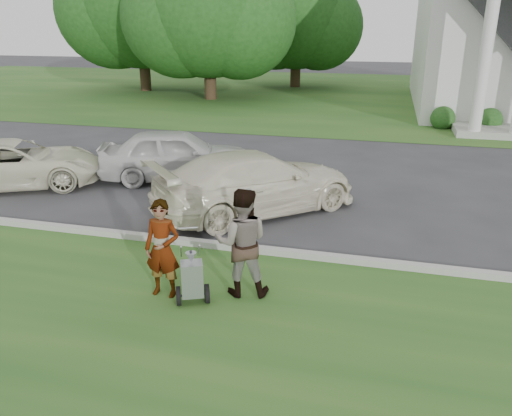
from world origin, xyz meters
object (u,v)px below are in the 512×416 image
at_px(tree_far, 140,6).
at_px(person_left, 162,250).
at_px(person_right, 242,243).
at_px(car_a, 15,164).
at_px(parking_meter_near, 249,215).
at_px(tree_left, 208,14).
at_px(striping_cart, 192,280).
at_px(car_b, 177,154).
at_px(tree_back, 297,21).
at_px(car_c, 256,182).

xyz_separation_m(tree_far, person_left, (13.50, -26.50, -4.82)).
distance_m(person_right, car_a, 9.22).
relative_size(tree_far, person_right, 6.01).
bearing_deg(person_left, person_right, 17.63).
relative_size(person_left, parking_meter_near, 1.20).
distance_m(tree_left, parking_meter_near, 23.63).
relative_size(striping_cart, parking_meter_near, 0.82).
height_order(person_right, car_b, person_right).
xyz_separation_m(parking_meter_near, car_a, (-7.84, 2.89, -0.24)).
bearing_deg(parking_meter_near, striping_cart, -102.37).
bearing_deg(tree_back, car_a, -97.10).
distance_m(tree_left, car_a, 19.28).
bearing_deg(parking_meter_near, car_b, 127.10).
bearing_deg(car_c, parking_meter_near, 147.22).
xyz_separation_m(striping_cart, person_left, (-0.57, 0.14, 0.43)).
bearing_deg(parking_meter_near, person_right, -78.80).
xyz_separation_m(tree_left, car_a, (0.67, -18.76, -4.43)).
xyz_separation_m(tree_back, person_left, (3.50, -31.50, -3.85)).
relative_size(tree_left, striping_cart, 8.90).
relative_size(tree_far, striping_cart, 9.75).
xyz_separation_m(tree_left, person_right, (8.80, -23.10, -4.14)).
bearing_deg(person_left, tree_far, 117.52).
xyz_separation_m(tree_back, car_a, (-3.34, -26.76, -4.05)).
xyz_separation_m(person_right, car_b, (-3.86, 6.18, -0.19)).
bearing_deg(person_left, parking_meter_near, 61.95).
bearing_deg(tree_left, car_b, -73.74).
relative_size(person_right, car_b, 0.42).
relative_size(car_a, car_b, 1.07).
relative_size(tree_far, car_a, 2.37).
height_order(person_left, car_a, person_left).
bearing_deg(tree_back, person_left, -83.67).
bearing_deg(person_right, person_left, 3.82).
bearing_deg(car_a, tree_left, -25.37).
bearing_deg(parking_meter_near, car_c, 101.30).
bearing_deg(person_right, parking_meter_near, -92.09).
distance_m(person_left, parking_meter_near, 2.12).
distance_m(tree_back, person_left, 31.93).
height_order(person_left, parking_meter_near, person_left).
bearing_deg(tree_left, person_right, -69.15).
height_order(tree_left, striping_cart, tree_left).
distance_m(striping_cart, parking_meter_near, 2.10).
relative_size(tree_back, person_left, 5.51).
relative_size(person_left, car_b, 0.38).
height_order(tree_far, car_c, tree_far).
relative_size(tree_left, parking_meter_near, 7.28).
bearing_deg(car_b, striping_cart, -175.15).
height_order(tree_back, striping_cart, tree_back).
distance_m(tree_left, tree_back, 8.95).
xyz_separation_m(tree_left, car_c, (7.99, -19.02, -4.34)).
height_order(person_right, parking_meter_near, person_right).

